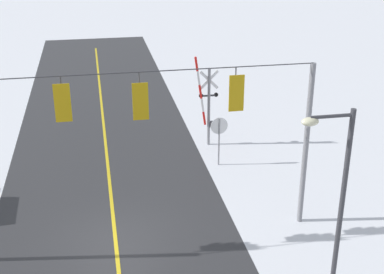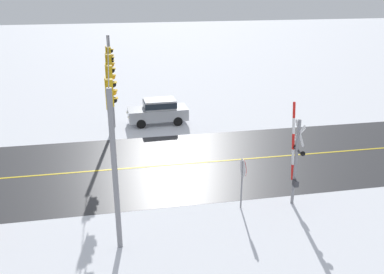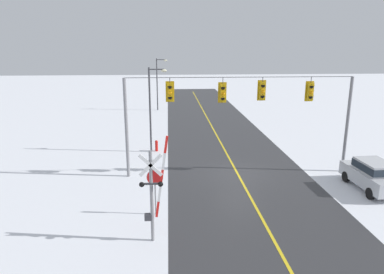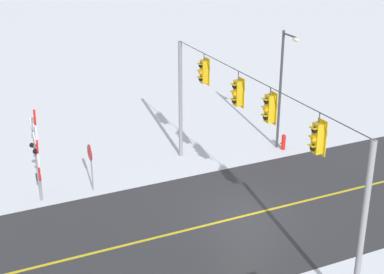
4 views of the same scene
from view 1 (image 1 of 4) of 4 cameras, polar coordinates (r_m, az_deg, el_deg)
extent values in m
plane|color=white|center=(19.72, -8.21, -10.87)|extent=(160.00, 160.00, 0.00)
cylinder|color=gray|center=(19.61, 12.11, -1.03)|extent=(0.20, 0.20, 6.20)
cylinder|color=#38383D|center=(17.10, -9.37, 6.70)|extent=(14.00, 0.04, 0.04)
cylinder|color=#38383D|center=(17.75, 4.73, 6.99)|extent=(0.04, 0.04, 0.32)
cube|color=#C6990F|center=(17.95, 4.66, 4.85)|extent=(0.34, 0.28, 1.08)
cube|color=#C6990F|center=(17.81, 4.79, 4.69)|extent=(0.52, 0.03, 1.26)
sphere|color=black|center=(18.00, 4.56, 5.96)|extent=(0.24, 0.24, 0.24)
cube|color=#C6990F|center=(18.04, 4.51, 6.28)|extent=(0.26, 0.16, 0.03)
sphere|color=#F99E0F|center=(18.09, 4.53, 4.99)|extent=(0.24, 0.24, 0.24)
cube|color=#C6990F|center=(18.13, 4.48, 5.31)|extent=(0.26, 0.16, 0.03)
sphere|color=black|center=(18.19, 4.50, 4.03)|extent=(0.24, 0.24, 0.24)
cube|color=#C6990F|center=(18.23, 4.45, 4.35)|extent=(0.26, 0.16, 0.03)
cylinder|color=#38383D|center=(17.21, -5.69, 6.30)|extent=(0.04, 0.04, 0.40)
cube|color=#C6990F|center=(17.43, -5.60, 3.97)|extent=(0.34, 0.28, 1.08)
cube|color=#C6990F|center=(17.28, -5.54, 3.80)|extent=(0.52, 0.03, 1.26)
sphere|color=black|center=(17.47, -5.69, 5.12)|extent=(0.24, 0.24, 0.24)
cube|color=#C6990F|center=(17.52, -5.72, 5.45)|extent=(0.26, 0.16, 0.03)
sphere|color=#F99E0F|center=(17.57, -5.65, 4.13)|extent=(0.24, 0.24, 0.24)
cube|color=#C6990F|center=(17.61, -5.68, 4.46)|extent=(0.26, 0.16, 0.03)
sphere|color=black|center=(17.68, -5.61, 3.14)|extent=(0.24, 0.24, 0.24)
cube|color=#C6990F|center=(17.72, -5.64, 3.47)|extent=(0.26, 0.16, 0.03)
cylinder|color=#38383D|center=(17.16, -13.90, 5.89)|extent=(0.04, 0.04, 0.29)
cube|color=#C6990F|center=(17.37, -13.69, 3.73)|extent=(0.34, 0.28, 1.08)
cube|color=#C6990F|center=(17.22, -13.71, 3.56)|extent=(0.52, 0.03, 1.26)
sphere|color=black|center=(17.41, -13.77, 4.88)|extent=(0.24, 0.24, 0.24)
cube|color=#C6990F|center=(17.46, -13.79, 5.21)|extent=(0.26, 0.16, 0.03)
sphere|color=#F99E0F|center=(17.51, -13.68, 3.89)|extent=(0.24, 0.24, 0.24)
cube|color=#C6990F|center=(17.55, -13.69, 4.22)|extent=(0.26, 0.16, 0.03)
sphere|color=black|center=(17.61, -13.58, 2.90)|extent=(0.24, 0.24, 0.24)
cube|color=#C6990F|center=(17.65, -13.60, 3.24)|extent=(0.26, 0.16, 0.03)
cylinder|color=gray|center=(24.49, 2.91, -0.55)|extent=(0.07, 0.07, 2.30)
cylinder|color=#B71414|center=(24.22, 2.92, 1.22)|extent=(0.76, 0.03, 0.76)
cylinder|color=white|center=(24.20, 2.93, 1.20)|extent=(0.80, 0.02, 0.80)
cylinder|color=gray|center=(26.37, 1.82, 3.20)|extent=(0.14, 0.14, 4.00)
cube|color=white|center=(25.98, 1.83, 6.14)|extent=(0.98, 0.04, 0.98)
cube|color=white|center=(25.98, 1.83, 6.14)|extent=(0.98, 0.04, 0.98)
cube|color=#38383D|center=(26.21, 1.81, 4.46)|extent=(0.80, 0.06, 0.08)
sphere|color=black|center=(26.35, 2.59, 4.55)|extent=(0.22, 0.22, 0.22)
sphere|color=black|center=(26.19, 0.97, 4.45)|extent=(0.22, 0.22, 0.22)
cube|color=red|center=(26.51, 1.32, 2.04)|extent=(0.20, 0.08, 0.71)
cube|color=white|center=(26.25, 1.11, 3.45)|extent=(0.20, 0.08, 0.71)
cube|color=red|center=(26.01, 0.90, 4.89)|extent=(0.20, 0.08, 0.71)
cube|color=white|center=(25.78, 0.69, 6.35)|extent=(0.20, 0.08, 0.71)
cube|color=red|center=(25.58, 0.48, 7.84)|extent=(0.20, 0.08, 0.71)
cube|color=#38383D|center=(26.72, 2.17, 1.40)|extent=(0.28, 0.20, 0.28)
cylinder|color=#38383D|center=(14.85, 15.52, -8.96)|extent=(0.14, 0.14, 6.50)
cylinder|color=#38383D|center=(13.28, 14.77, 2.17)|extent=(1.10, 0.09, 0.09)
ellipsoid|color=beige|center=(13.09, 12.55, 1.62)|extent=(0.44, 0.28, 0.22)
camera|label=2|loc=(26.81, 42.39, 14.39)|focal=39.05mm
camera|label=3|loc=(38.16, -3.90, 18.60)|focal=33.02mm
camera|label=4|loc=(33.51, -47.78, 19.14)|focal=54.23mm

